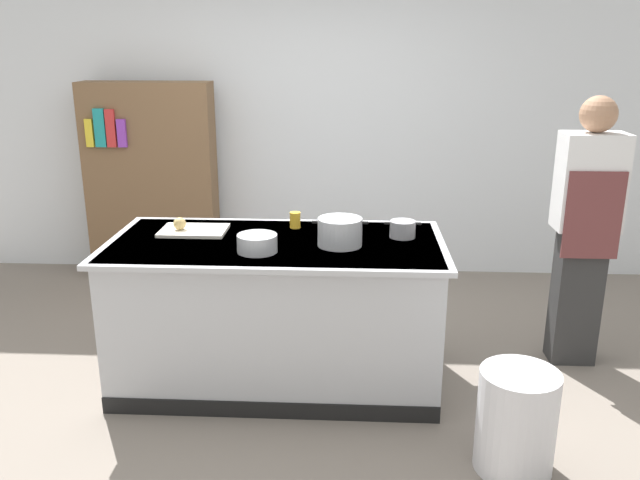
{
  "coord_description": "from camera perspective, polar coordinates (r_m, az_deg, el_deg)",
  "views": [
    {
      "loc": [
        0.46,
        -3.63,
        2.04
      ],
      "look_at": [
        0.25,
        0.2,
        0.85
      ],
      "focal_mm": 36.57,
      "sensor_mm": 36.0,
      "label": 1
    }
  ],
  "objects": [
    {
      "name": "sauce_pan",
      "position": [
        3.92,
        7.24,
        0.96
      ],
      "size": [
        0.22,
        0.15,
        0.1
      ],
      "color": "#99999E",
      "rests_on": "counter_island"
    },
    {
      "name": "juice_cup",
      "position": [
        4.09,
        -2.19,
        1.76
      ],
      "size": [
        0.07,
        0.07,
        0.1
      ],
      "primitive_type": "cylinder",
      "color": "yellow",
      "rests_on": "counter_island"
    },
    {
      "name": "cutting_board",
      "position": [
        4.07,
        -10.99,
        0.82
      ],
      "size": [
        0.4,
        0.28,
        0.02
      ],
      "primitive_type": "cube",
      "color": "silver",
      "rests_on": "counter_island"
    },
    {
      "name": "counter_island",
      "position": [
        3.98,
        -3.77,
        -6.1
      ],
      "size": [
        1.98,
        0.98,
        0.9
      ],
      "color": "#B7BABF",
      "rests_on": "ground_plane"
    },
    {
      "name": "mixing_bowl",
      "position": [
        3.64,
        -5.51,
        -0.28
      ],
      "size": [
        0.22,
        0.22,
        0.1
      ],
      "primitive_type": "cylinder",
      "color": "#B7BABF",
      "rests_on": "counter_island"
    },
    {
      "name": "bookshelf",
      "position": [
        5.83,
        -14.52,
        4.92
      ],
      "size": [
        1.1,
        0.31,
        1.7
      ],
      "color": "brown",
      "rests_on": "ground_plane"
    },
    {
      "name": "trash_bin",
      "position": [
        3.42,
        16.79,
        -14.93
      ],
      "size": [
        0.38,
        0.38,
        0.52
      ],
      "primitive_type": "cylinder",
      "color": "silver",
      "rests_on": "ground_plane"
    },
    {
      "name": "person_chef",
      "position": [
        4.38,
        22.15,
        1.06
      ],
      "size": [
        0.38,
        0.25,
        1.72
      ],
      "rotation": [
        0.0,
        0.0,
        1.75
      ],
      "color": "#2E2E2E",
      "rests_on": "ground_plane"
    },
    {
      "name": "stock_pot",
      "position": [
        3.73,
        1.76,
        0.72
      ],
      "size": [
        0.32,
        0.26,
        0.16
      ],
      "color": "#B7BABF",
      "rests_on": "counter_island"
    },
    {
      "name": "onion",
      "position": [
        4.06,
        -12.18,
        1.41
      ],
      "size": [
        0.08,
        0.08,
        0.08
      ],
      "primitive_type": "sphere",
      "color": "tan",
      "rests_on": "cutting_board"
    },
    {
      "name": "ground_plane",
      "position": [
        4.19,
        -3.64,
        -11.95
      ],
      "size": [
        10.0,
        10.0,
        0.0
      ],
      "primitive_type": "plane",
      "color": "slate"
    },
    {
      "name": "back_wall",
      "position": [
        5.77,
        -1.5,
        11.86
      ],
      "size": [
        6.4,
        0.12,
        3.0
      ],
      "primitive_type": "cube",
      "color": "silver",
      "rests_on": "ground_plane"
    }
  ]
}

